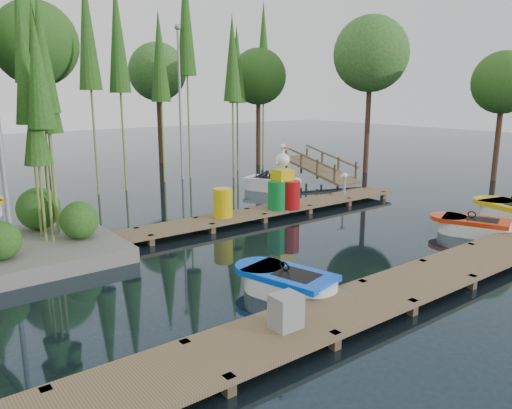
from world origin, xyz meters
TOP-DOWN VIEW (x-y plane):
  - ground_plane at (0.00, 0.00)m, footprint 90.00×90.00m
  - near_dock at (0.00, -4.50)m, footprint 18.00×1.50m
  - far_dock at (1.00, 2.50)m, footprint 15.00×1.20m
  - tree_screen at (-2.04, 10.60)m, footprint 34.42×18.53m
  - lamp_rear at (4.00, 11.00)m, footprint 0.30×0.30m
  - ramp at (9.00, 6.50)m, footprint 1.50×3.94m
  - boat_blue at (-1.30, -2.93)m, footprint 1.65×2.62m
  - boat_red at (6.13, -2.91)m, footprint 1.89×2.61m
  - boat_white_far at (5.67, 6.21)m, footprint 2.19×2.86m
  - utility_cabinet at (-2.70, -4.50)m, footprint 0.49×0.41m
  - yellow_barrel at (0.70, 2.50)m, footprint 0.62×0.62m
  - drum_cluster at (3.12, 2.34)m, footprint 1.28×1.17m
  - seagull_post at (6.31, 2.50)m, footprint 0.55×0.30m

SIDE VIEW (x-z plane):
  - ground_plane at x=0.00m, z-range 0.00..0.00m
  - far_dock at x=1.00m, z-range -0.02..0.48m
  - boat_red at x=6.13m, z-range -0.17..0.63m
  - near_dock at x=0.00m, z-range -0.02..0.48m
  - boat_blue at x=-1.30m, z-range -0.17..0.65m
  - boat_white_far at x=5.67m, z-range -0.34..0.89m
  - ramp at x=9.00m, z-range -0.16..1.33m
  - utility_cabinet at x=-2.70m, z-range 0.30..0.90m
  - yellow_barrel at x=0.70m, z-range 0.30..1.23m
  - seagull_post at x=6.31m, z-range 0.45..1.33m
  - drum_cluster at x=3.12m, z-range -0.15..2.05m
  - lamp_rear at x=4.00m, z-range 0.64..7.89m
  - tree_screen at x=-2.04m, z-range 0.96..11.27m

